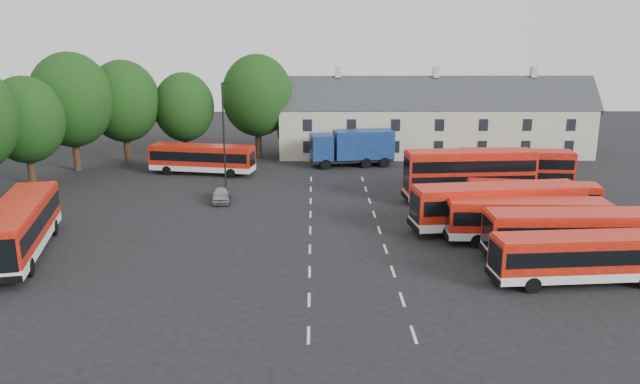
% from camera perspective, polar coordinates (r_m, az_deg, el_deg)
% --- Properties ---
extents(ground, '(140.00, 140.00, 0.00)m').
position_cam_1_polar(ground, '(43.18, -0.92, -4.34)').
color(ground, black).
rests_on(ground, ground).
extents(lane_markings, '(5.15, 33.80, 0.01)m').
position_cam_1_polar(lane_markings, '(45.13, 2.28, -3.50)').
color(lane_markings, beige).
rests_on(lane_markings, ground).
extents(treeline, '(29.92, 32.59, 12.01)m').
position_cam_1_polar(treeline, '(64.19, -19.85, 7.17)').
color(treeline, black).
rests_on(treeline, ground).
extents(terrace_houses, '(35.70, 7.13, 10.06)m').
position_cam_1_polar(terrace_houses, '(72.87, 10.34, 6.34)').
color(terrace_houses, beige).
rests_on(terrace_houses, ground).
extents(bus_row_a, '(10.35, 3.10, 2.88)m').
position_cam_1_polar(bus_row_a, '(38.27, 22.90, -5.31)').
color(bus_row_a, silver).
rests_on(bus_row_a, ground).
extents(bus_row_b, '(11.41, 2.73, 3.22)m').
position_cam_1_polar(bus_row_b, '(41.70, 22.58, -3.39)').
color(bus_row_b, silver).
rests_on(bus_row_b, ground).
extents(bus_row_c, '(10.81, 2.98, 3.03)m').
position_cam_1_polar(bus_row_c, '(44.11, 18.41, -2.22)').
color(bus_row_c, silver).
rests_on(bus_row_c, ground).
extents(bus_row_d, '(12.35, 4.30, 3.42)m').
position_cam_1_polar(bus_row_d, '(45.92, 15.88, -1.07)').
color(bus_row_d, silver).
rests_on(bus_row_d, ground).
extents(bus_row_e, '(9.96, 3.71, 2.75)m').
position_cam_1_polar(bus_row_e, '(50.41, 18.82, -0.39)').
color(bus_row_e, silver).
rests_on(bus_row_e, ground).
extents(bus_dd_south, '(10.84, 3.24, 4.38)m').
position_cam_1_polar(bus_dd_south, '(53.30, 13.51, 1.70)').
color(bus_dd_south, silver).
rests_on(bus_dd_south, ground).
extents(bus_dd_north, '(9.86, 3.15, 3.97)m').
position_cam_1_polar(bus_dd_north, '(56.79, 17.39, 1.98)').
color(bus_dd_north, silver).
rests_on(bus_dd_north, ground).
extents(bus_west, '(5.27, 12.50, 3.45)m').
position_cam_1_polar(bus_west, '(43.90, -25.79, -2.68)').
color(bus_west, silver).
rests_on(bus_west, ground).
extents(bus_north, '(10.68, 4.37, 2.95)m').
position_cam_1_polar(bus_north, '(63.28, -10.73, 3.17)').
color(bus_north, silver).
rests_on(bus_north, ground).
extents(box_truck, '(8.96, 3.99, 3.78)m').
position_cam_1_polar(box_truck, '(66.03, 3.04, 4.19)').
color(box_truck, black).
rests_on(box_truck, ground).
extents(silver_car, '(1.90, 3.92, 1.29)m').
position_cam_1_polar(silver_car, '(53.08, -9.03, -0.18)').
color(silver_car, '#A1A4A9').
rests_on(silver_car, ground).
extents(lamppost, '(0.66, 0.27, 9.57)m').
position_cam_1_polar(lamppost, '(56.91, -8.77, 5.42)').
color(lamppost, black).
rests_on(lamppost, ground).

